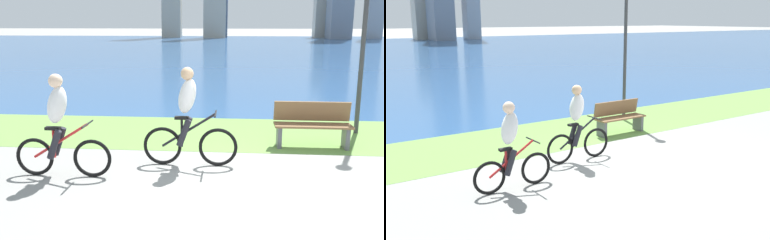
# 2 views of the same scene
# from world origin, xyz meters

# --- Properties ---
(ground_plane) EXTENTS (300.00, 300.00, 0.00)m
(ground_plane) POSITION_xyz_m (0.00, 0.00, 0.00)
(ground_plane) COLOR gray
(grass_strip_bayside) EXTENTS (120.00, 3.01, 0.01)m
(grass_strip_bayside) POSITION_xyz_m (0.00, 3.34, 0.00)
(grass_strip_bayside) COLOR #6B9947
(grass_strip_bayside) RESTS_ON ground
(cyclist_lead) EXTENTS (1.64, 0.52, 1.71)m
(cyclist_lead) POSITION_xyz_m (-1.41, 1.02, 0.84)
(cyclist_lead) COLOR black
(cyclist_lead) RESTS_ON ground
(cyclist_trailing) EXTENTS (1.58, 0.52, 1.67)m
(cyclist_trailing) POSITION_xyz_m (-3.39, 0.28, 0.83)
(cyclist_trailing) COLOR black
(cyclist_trailing) RESTS_ON ground
(bench_near_path) EXTENTS (1.50, 0.47, 0.90)m
(bench_near_path) POSITION_xyz_m (0.94, 2.39, 0.45)
(bench_near_path) COLOR brown
(bench_near_path) RESTS_ON ground
(lamppost_tall) EXTENTS (0.28, 0.28, 4.28)m
(lamppost_tall) POSITION_xyz_m (2.13, 3.60, 2.77)
(lamppost_tall) COLOR #38383D
(lamppost_tall) RESTS_ON ground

